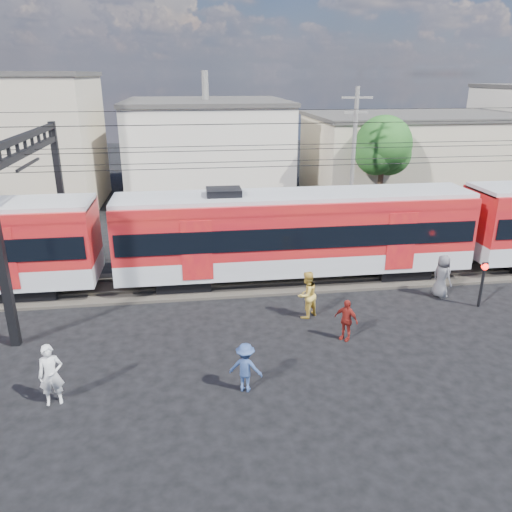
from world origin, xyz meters
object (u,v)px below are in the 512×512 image
object	(u,v)px
pedestrian_a	(51,375)
pedestrian_c	(245,367)
commuter_train	(299,231)
crossing_signal	(483,276)

from	to	relation	value
pedestrian_a	pedestrian_c	size ratio (longest dim) A/B	1.20
commuter_train	pedestrian_a	xyz separation A→B (m)	(-9.12, -8.22, -1.45)
pedestrian_a	crossing_signal	world-z (taller)	crossing_signal
commuter_train	pedestrian_c	size ratio (longest dim) A/B	31.69
pedestrian_c	pedestrian_a	bearing A→B (deg)	18.62
crossing_signal	pedestrian_c	bearing A→B (deg)	-156.46
commuter_train	pedestrian_c	xyz separation A→B (m)	(-3.47, -8.35, -1.61)
commuter_train	pedestrian_a	bearing A→B (deg)	-137.97
commuter_train	pedestrian_a	size ratio (longest dim) A/B	26.36
pedestrian_a	pedestrian_c	xyz separation A→B (m)	(5.65, -0.13, -0.16)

